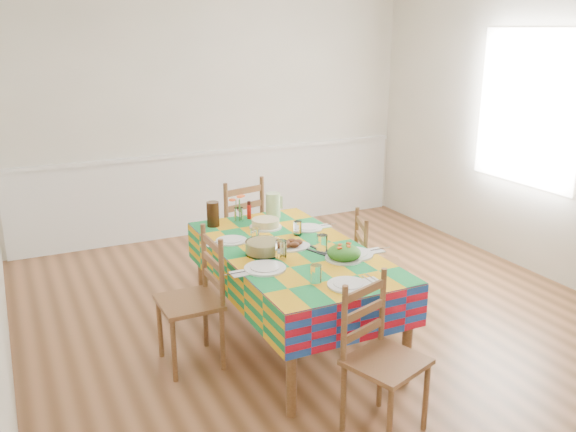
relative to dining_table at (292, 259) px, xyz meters
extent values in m
cube|color=brown|center=(0.37, 0.15, -0.65)|extent=(4.50, 5.00, 0.04)
cube|color=beige|center=(0.37, 2.67, 0.72)|extent=(4.50, 0.04, 2.70)
cube|color=beige|center=(2.64, 0.15, 0.72)|extent=(0.04, 5.00, 2.70)
cube|color=white|center=(0.37, 2.62, 0.27)|extent=(4.41, 0.06, 0.04)
cube|color=white|center=(0.37, 2.63, -0.18)|extent=(4.41, 0.03, 0.90)
plane|color=white|center=(2.60, 0.45, 0.87)|extent=(0.00, 1.40, 1.40)
cylinder|color=brown|center=(-0.41, -0.83, -0.30)|extent=(0.07, 0.07, 0.66)
cylinder|color=brown|center=(0.41, -0.83, -0.30)|extent=(0.07, 0.07, 0.66)
cylinder|color=brown|center=(-0.41, 0.83, -0.30)|extent=(0.07, 0.07, 0.66)
cylinder|color=brown|center=(0.41, 0.83, -0.30)|extent=(0.07, 0.07, 0.66)
cube|color=brown|center=(0.00, 0.00, 0.05)|extent=(0.93, 1.77, 0.04)
cube|color=#B60F21|center=(0.00, 0.00, 0.07)|extent=(0.97, 1.81, 0.01)
cube|color=#B60F21|center=(-0.48, 0.00, -0.07)|extent=(0.01, 1.81, 0.28)
cube|color=#B60F21|center=(0.48, 0.00, -0.07)|extent=(0.01, 1.81, 0.28)
cube|color=#B60F21|center=(0.00, -0.90, -0.07)|extent=(0.97, 0.01, 0.28)
cube|color=#B60F21|center=(0.00, 0.90, -0.07)|extent=(0.97, 0.01, 0.28)
cylinder|color=white|center=(0.02, -0.72, 0.08)|extent=(0.25, 0.25, 0.01)
cylinder|color=white|center=(0.02, -0.72, 0.09)|extent=(0.18, 0.18, 0.01)
cylinder|color=white|center=(-0.14, -0.61, 0.14)|extent=(0.07, 0.07, 0.12)
cube|color=silver|center=(0.19, -0.72, 0.08)|extent=(0.09, 0.09, 0.01)
cube|color=silver|center=(0.17, -0.72, 0.08)|extent=(0.01, 0.16, 0.00)
cube|color=silver|center=(0.21, -0.72, 0.08)|extent=(0.01, 0.19, 0.00)
cylinder|color=white|center=(-0.32, -0.26, 0.08)|extent=(0.27, 0.27, 0.01)
cylinder|color=white|center=(-0.32, -0.26, 0.09)|extent=(0.19, 0.19, 0.01)
cylinder|color=white|center=(-0.15, -0.14, 0.14)|extent=(0.08, 0.08, 0.13)
cube|color=silver|center=(-0.51, -0.26, 0.08)|extent=(0.10, 0.10, 0.01)
cube|color=silver|center=(-0.53, -0.26, 0.08)|extent=(0.17, 0.01, 0.00)
cube|color=silver|center=(-0.49, -0.26, 0.08)|extent=(0.20, 0.01, 0.00)
cylinder|color=white|center=(-0.33, 0.34, 0.08)|extent=(0.23, 0.23, 0.01)
cylinder|color=white|center=(-0.33, 0.34, 0.09)|extent=(0.16, 0.16, 0.01)
cylinder|color=white|center=(-0.18, 0.23, 0.13)|extent=(0.06, 0.06, 0.11)
cube|color=silver|center=(-0.48, 0.34, 0.08)|extent=(0.08, 0.08, 0.01)
cube|color=silver|center=(-0.50, 0.34, 0.08)|extent=(0.14, 0.01, 0.00)
cube|color=silver|center=(-0.46, 0.34, 0.08)|extent=(0.17, 0.01, 0.00)
cylinder|color=white|center=(0.32, -0.29, 0.08)|extent=(0.28, 0.28, 0.01)
cylinder|color=white|center=(0.32, -0.29, 0.09)|extent=(0.20, 0.20, 0.01)
cylinder|color=white|center=(0.15, -0.17, 0.14)|extent=(0.08, 0.08, 0.13)
cube|color=silver|center=(0.51, -0.29, 0.08)|extent=(0.10, 0.10, 0.01)
cube|color=silver|center=(0.49, -0.29, 0.09)|extent=(0.17, 0.01, 0.00)
cube|color=silver|center=(0.53, -0.29, 0.09)|extent=(0.21, 0.01, 0.00)
cylinder|color=white|center=(0.31, 0.35, 0.08)|extent=(0.22, 0.22, 0.01)
cylinder|color=white|center=(0.31, 0.35, 0.09)|extent=(0.16, 0.16, 0.00)
cylinder|color=white|center=(0.17, 0.25, 0.13)|extent=(0.06, 0.06, 0.11)
cube|color=silver|center=(0.46, 0.35, 0.08)|extent=(0.08, 0.08, 0.00)
cube|color=silver|center=(0.44, 0.35, 0.08)|extent=(0.14, 0.01, 0.00)
cube|color=silver|center=(0.48, 0.35, 0.08)|extent=(0.17, 0.01, 0.00)
ellipsoid|color=white|center=(0.01, 0.02, 0.08)|extent=(0.28, 0.20, 0.01)
ellipsoid|color=black|center=(0.06, 0.02, 0.11)|extent=(0.07, 0.06, 0.04)
ellipsoid|color=black|center=(0.02, 0.06, 0.11)|extent=(0.07, 0.06, 0.04)
ellipsoid|color=black|center=(-0.03, 0.05, 0.11)|extent=(0.07, 0.06, 0.04)
ellipsoid|color=black|center=(-0.04, 0.01, 0.11)|extent=(0.07, 0.06, 0.04)
ellipsoid|color=black|center=(0.01, -0.01, 0.11)|extent=(0.07, 0.06, 0.04)
cylinder|color=white|center=(0.23, -0.33, 0.08)|extent=(0.26, 0.26, 0.01)
ellipsoid|color=#144010|center=(0.23, -0.33, 0.12)|extent=(0.23, 0.23, 0.10)
cube|color=#F35115|center=(0.18, -0.36, 0.17)|extent=(0.03, 0.02, 0.01)
cube|color=#F35115|center=(0.21, -0.30, 0.17)|extent=(0.04, 0.04, 0.01)
cube|color=#F35115|center=(0.24, -0.36, 0.17)|extent=(0.03, 0.03, 0.01)
cube|color=#F35115|center=(0.28, -0.30, 0.17)|extent=(0.03, 0.04, 0.01)
cylinder|color=white|center=(-0.22, 0.00, 0.12)|extent=(0.25, 0.25, 0.09)
cylinder|color=#E6D67A|center=(-0.22, 0.00, 0.12)|extent=(0.23, 0.23, 0.08)
cylinder|color=white|center=(0.02, 0.52, 0.08)|extent=(0.25, 0.25, 0.01)
cylinder|color=tan|center=(0.02, 0.52, 0.12)|extent=(0.21, 0.21, 0.06)
cube|color=black|center=(0.10, -0.10, 0.08)|extent=(0.12, 0.29, 0.01)
cube|color=black|center=(0.15, -0.08, 0.08)|extent=(0.06, 0.30, 0.01)
cylinder|color=white|center=(-0.12, 0.73, 0.14)|extent=(0.07, 0.07, 0.12)
cylinder|color=#307527|center=(-0.14, 0.73, 0.18)|extent=(0.01, 0.01, 0.18)
ellipsoid|color=#F35115|center=(-0.17, 0.73, 0.27)|extent=(0.06, 0.06, 0.02)
cylinder|color=#307527|center=(-0.10, 0.74, 0.18)|extent=(0.01, 0.01, 0.18)
ellipsoid|color=#F35115|center=(-0.08, 0.75, 0.29)|extent=(0.06, 0.06, 0.02)
cylinder|color=#307527|center=(-0.12, 0.71, 0.18)|extent=(0.01, 0.01, 0.18)
ellipsoid|color=#F35115|center=(-0.12, 0.69, 0.30)|extent=(0.06, 0.06, 0.02)
cylinder|color=red|center=(0.00, 0.79, 0.15)|extent=(0.04, 0.04, 0.15)
cylinder|color=#B2D798|center=(0.19, 0.74, 0.18)|extent=(0.12, 0.12, 0.21)
cylinder|color=black|center=(-0.33, 0.74, 0.17)|extent=(0.10, 0.10, 0.20)
cube|color=white|center=(0.02, -0.85, 0.09)|extent=(0.08, 0.02, 0.02)
cylinder|color=brown|center=(-0.11, -1.39, -0.42)|extent=(0.03, 0.03, 0.42)
cylinder|color=brown|center=(0.21, -1.28, -0.42)|extent=(0.03, 0.03, 0.42)
cylinder|color=brown|center=(-0.21, -1.09, -0.42)|extent=(0.03, 0.03, 0.42)
cylinder|color=brown|center=(0.11, -0.98, -0.42)|extent=(0.03, 0.03, 0.42)
cube|color=brown|center=(0.00, -1.18, -0.19)|extent=(0.49, 0.48, 0.03)
cylinder|color=brown|center=(-0.21, -1.08, 0.03)|extent=(0.03, 0.03, 0.47)
cylinder|color=brown|center=(0.11, -0.97, 0.03)|extent=(0.03, 0.03, 0.47)
cube|color=brown|center=(-0.05, -1.02, -0.07)|extent=(0.33, 0.13, 0.05)
cube|color=brown|center=(-0.05, -1.02, 0.06)|extent=(0.33, 0.13, 0.05)
cube|color=brown|center=(-0.05, -1.02, 0.18)|extent=(0.33, 0.13, 0.05)
cylinder|color=brown|center=(0.14, 1.40, -0.40)|extent=(0.04, 0.04, 0.46)
cylinder|color=brown|center=(-0.22, 1.31, -0.40)|extent=(0.04, 0.04, 0.46)
cylinder|color=brown|center=(0.22, 1.05, -0.40)|extent=(0.04, 0.04, 0.46)
cylinder|color=brown|center=(-0.14, 0.97, -0.40)|extent=(0.04, 0.04, 0.46)
cube|color=brown|center=(0.00, 1.18, -0.15)|extent=(0.52, 0.50, 0.03)
cylinder|color=brown|center=(0.22, 1.04, 0.09)|extent=(0.04, 0.04, 0.52)
cylinder|color=brown|center=(-0.14, 0.96, 0.09)|extent=(0.04, 0.04, 0.52)
cube|color=brown|center=(0.04, 1.00, -0.01)|extent=(0.37, 0.11, 0.05)
cube|color=brown|center=(0.04, 1.00, 0.12)|extent=(0.37, 0.11, 0.05)
cube|color=brown|center=(0.04, 1.00, 0.26)|extent=(0.37, 0.11, 0.05)
cylinder|color=brown|center=(-0.93, 0.17, -0.41)|extent=(0.03, 0.03, 0.44)
cylinder|color=brown|center=(-0.93, -0.18, -0.41)|extent=(0.03, 0.03, 0.44)
cylinder|color=brown|center=(-0.60, 0.18, -0.41)|extent=(0.03, 0.03, 0.44)
cylinder|color=brown|center=(-0.60, -0.17, -0.41)|extent=(0.03, 0.03, 0.44)
cube|color=brown|center=(-0.76, 0.00, -0.18)|extent=(0.39, 0.41, 0.03)
cylinder|color=brown|center=(-0.59, 0.18, 0.05)|extent=(0.03, 0.03, 0.49)
cylinder|color=brown|center=(-0.59, -0.17, 0.05)|extent=(0.03, 0.03, 0.49)
cube|color=brown|center=(-0.59, 0.00, -0.05)|extent=(0.02, 0.35, 0.05)
cube|color=brown|center=(-0.59, 0.00, 0.08)|extent=(0.02, 0.35, 0.05)
cube|color=brown|center=(-0.59, 0.00, 0.21)|extent=(0.02, 0.35, 0.05)
cylinder|color=brown|center=(0.85, -0.21, -0.42)|extent=(0.03, 0.03, 0.41)
cylinder|color=brown|center=(0.97, 0.10, -0.42)|extent=(0.03, 0.03, 0.41)
cylinder|color=brown|center=(0.56, -0.10, -0.42)|extent=(0.03, 0.03, 0.41)
cylinder|color=brown|center=(0.68, 0.21, -0.42)|extent=(0.03, 0.03, 0.41)
cube|color=brown|center=(0.76, 0.00, -0.20)|extent=(0.48, 0.49, 0.03)
cylinder|color=brown|center=(0.55, -0.10, 0.01)|extent=(0.03, 0.03, 0.46)
cylinder|color=brown|center=(0.67, 0.21, 0.01)|extent=(0.03, 0.03, 0.46)
cube|color=brown|center=(0.61, 0.06, -0.08)|extent=(0.13, 0.32, 0.05)
cube|color=brown|center=(0.61, 0.06, 0.04)|extent=(0.13, 0.32, 0.05)
cube|color=brown|center=(0.61, 0.06, 0.16)|extent=(0.13, 0.32, 0.05)
camera|label=1|loc=(-1.78, -3.62, 1.57)|focal=38.00mm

